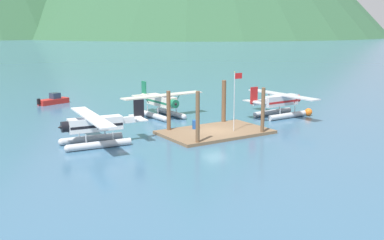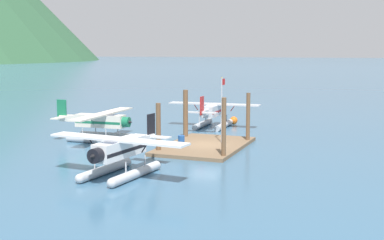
{
  "view_description": "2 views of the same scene",
  "coord_description": "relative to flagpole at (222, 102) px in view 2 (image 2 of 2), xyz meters",
  "views": [
    {
      "loc": [
        -25.76,
        -36.37,
        10.49
      ],
      "look_at": [
        -1.71,
        1.6,
        1.29
      ],
      "focal_mm": 42.86,
      "sensor_mm": 36.0,
      "label": 1
    },
    {
      "loc": [
        -41.34,
        -14.53,
        8.54
      ],
      "look_at": [
        1.43,
        1.78,
        2.21
      ],
      "focal_mm": 47.02,
      "sensor_mm": 36.0,
      "label": 2
    }
  ],
  "objects": [
    {
      "name": "mooring_buoy",
      "position": [
        13.16,
        2.68,
        -3.53
      ],
      "size": [
        0.9,
        0.9,
        0.9
      ],
      "primitive_type": "sphere",
      "color": "orange",
      "rests_on": "ground"
    },
    {
      "name": "piling_far_left",
      "position": [
        -5.37,
        3.86,
        -1.86
      ],
      "size": [
        0.4,
        0.4,
        4.24
      ],
      "primitive_type": "cylinder",
      "color": "brown",
      "rests_on": "ground"
    },
    {
      "name": "piling_near_left",
      "position": [
        -5.68,
        -1.94,
        -1.52
      ],
      "size": [
        0.37,
        0.37,
        4.92
      ],
      "primitive_type": "cylinder",
      "color": "brown",
      "rests_on": "ground"
    },
    {
      "name": "seaplane_cream_bow_centre",
      "position": [
        -2.02,
        11.42,
        -2.4
      ],
      "size": [
        10.46,
        7.98,
        3.84
      ],
      "color": "#B7BABF",
      "rests_on": "ground"
    },
    {
      "name": "piling_far_right",
      "position": [
        1.72,
        4.23,
        -1.57
      ],
      "size": [
        0.47,
        0.47,
        4.81
      ],
      "primitive_type": "cylinder",
      "color": "brown",
      "rests_on": "ground"
    },
    {
      "name": "seaplane_white_port_fwd",
      "position": [
        -13.36,
        3.08,
        -2.4
      ],
      "size": [
        7.96,
        10.48,
        3.84
      ],
      "color": "#B7BABF",
      "rests_on": "ground"
    },
    {
      "name": "dock_platform",
      "position": [
        -1.66,
        1.04,
        -3.83
      ],
      "size": [
        10.58,
        6.6,
        0.3
      ],
      "primitive_type": "cube",
      "color": "brown",
      "rests_on": "ground"
    },
    {
      "name": "seaplane_silver_stbd_fwd",
      "position": [
        9.92,
        4.13,
        -2.4
      ],
      "size": [
        7.98,
        10.44,
        3.84
      ],
      "color": "#B7BABF",
      "rests_on": "ground"
    },
    {
      "name": "fuel_drum",
      "position": [
        -2.9,
        2.8,
        -3.24
      ],
      "size": [
        0.62,
        0.62,
        0.88
      ],
      "color": "#1E4C99",
      "rests_on": "dock_platform"
    },
    {
      "name": "ground_plane",
      "position": [
        -1.66,
        1.04,
        -3.98
      ],
      "size": [
        1200.0,
        1200.0,
        0.0
      ],
      "primitive_type": "plane",
      "color": "#38607F"
    },
    {
      "name": "flagpole",
      "position": [
        0.0,
        0.0,
        0.0
      ],
      "size": [
        0.95,
        0.1,
        5.9
      ],
      "color": "silver",
      "rests_on": "dock_platform"
    },
    {
      "name": "piling_near_right",
      "position": [
        1.93,
        -1.93,
        -1.64
      ],
      "size": [
        0.37,
        0.37,
        4.69
      ],
      "primitive_type": "cylinder",
      "color": "brown",
      "rests_on": "ground"
    }
  ]
}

